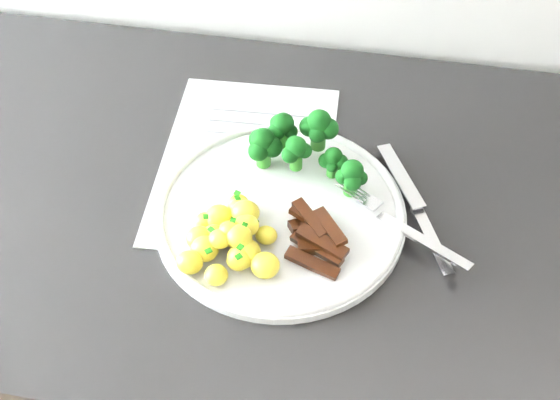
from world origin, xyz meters
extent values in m
cube|color=black|center=(-0.02, 1.67, 0.46)|extent=(2.47, 0.62, 0.93)
cube|color=white|center=(-0.15, 1.72, 0.93)|extent=(0.24, 0.32, 0.00)
cube|color=slate|center=(-0.15, 1.81, 0.93)|extent=(0.15, 0.01, 0.00)
cube|color=slate|center=(-0.15, 1.79, 0.93)|extent=(0.14, 0.01, 0.00)
cube|color=slate|center=(-0.15, 1.77, 0.93)|extent=(0.14, 0.01, 0.00)
cube|color=slate|center=(-0.15, 1.75, 0.93)|extent=(0.13, 0.01, 0.00)
cube|color=slate|center=(-0.15, 1.72, 0.93)|extent=(0.13, 0.01, 0.00)
cube|color=slate|center=(-0.15, 1.70, 0.93)|extent=(0.12, 0.01, 0.00)
cube|color=slate|center=(-0.16, 1.68, 0.93)|extent=(0.11, 0.01, 0.00)
cylinder|color=white|center=(-0.09, 1.64, 0.93)|extent=(0.30, 0.30, 0.01)
torus|color=white|center=(-0.09, 1.64, 0.94)|extent=(0.30, 0.30, 0.01)
cylinder|color=#226019|center=(-0.09, 1.70, 0.96)|extent=(0.02, 0.02, 0.02)
sphere|color=black|center=(-0.08, 1.70, 0.98)|extent=(0.02, 0.02, 0.02)
sphere|color=black|center=(-0.09, 1.71, 0.98)|extent=(0.02, 0.02, 0.02)
sphere|color=black|center=(-0.09, 1.69, 0.98)|extent=(0.02, 0.02, 0.02)
sphere|color=black|center=(-0.09, 1.70, 0.98)|extent=(0.03, 0.03, 0.03)
cylinder|color=#226019|center=(-0.04, 1.71, 0.95)|extent=(0.01, 0.01, 0.02)
sphere|color=black|center=(-0.03, 1.70, 0.96)|extent=(0.02, 0.02, 0.02)
sphere|color=black|center=(-0.04, 1.72, 0.96)|extent=(0.02, 0.02, 0.02)
sphere|color=black|center=(-0.05, 1.70, 0.96)|extent=(0.02, 0.02, 0.02)
sphere|color=black|center=(-0.04, 1.70, 0.96)|extent=(0.02, 0.02, 0.02)
sphere|color=black|center=(-0.04, 1.71, 0.97)|extent=(0.02, 0.02, 0.02)
cylinder|color=#226019|center=(-0.13, 1.71, 0.95)|extent=(0.02, 0.02, 0.03)
sphere|color=black|center=(-0.12, 1.71, 0.97)|extent=(0.03, 0.03, 0.03)
sphere|color=black|center=(-0.14, 1.72, 0.97)|extent=(0.03, 0.03, 0.03)
sphere|color=black|center=(-0.13, 1.70, 0.97)|extent=(0.03, 0.03, 0.03)
sphere|color=black|center=(-0.13, 1.71, 0.98)|extent=(0.03, 0.03, 0.03)
cylinder|color=#226019|center=(-0.06, 1.74, 0.96)|extent=(0.02, 0.02, 0.03)
sphere|color=black|center=(-0.05, 1.74, 0.98)|extent=(0.03, 0.03, 0.03)
sphere|color=black|center=(-0.06, 1.75, 0.98)|extent=(0.02, 0.02, 0.02)
sphere|color=black|center=(-0.08, 1.74, 0.98)|extent=(0.03, 0.03, 0.03)
sphere|color=black|center=(-0.06, 1.73, 0.98)|extent=(0.02, 0.02, 0.02)
sphere|color=black|center=(-0.06, 1.74, 0.99)|extent=(0.03, 0.03, 0.03)
cylinder|color=#226019|center=(-0.11, 1.74, 0.96)|extent=(0.02, 0.02, 0.02)
sphere|color=black|center=(-0.10, 1.73, 0.98)|extent=(0.02, 0.02, 0.02)
sphere|color=black|center=(-0.12, 1.75, 0.98)|extent=(0.02, 0.02, 0.02)
sphere|color=black|center=(-0.12, 1.73, 0.98)|extent=(0.02, 0.02, 0.02)
sphere|color=black|center=(-0.11, 1.74, 0.99)|extent=(0.03, 0.03, 0.03)
cylinder|color=#226019|center=(-0.02, 1.68, 0.95)|extent=(0.02, 0.02, 0.02)
sphere|color=black|center=(0.00, 1.68, 0.97)|extent=(0.02, 0.02, 0.02)
sphere|color=black|center=(-0.01, 1.69, 0.97)|extent=(0.02, 0.02, 0.02)
sphere|color=black|center=(-0.03, 1.68, 0.97)|extent=(0.02, 0.02, 0.02)
sphere|color=black|center=(-0.01, 1.67, 0.97)|extent=(0.02, 0.02, 0.02)
sphere|color=black|center=(-0.02, 1.68, 0.98)|extent=(0.03, 0.03, 0.03)
ellipsoid|color=yellow|center=(-0.18, 1.60, 0.95)|extent=(0.03, 0.02, 0.02)
ellipsoid|color=yellow|center=(-0.13, 1.62, 0.95)|extent=(0.03, 0.02, 0.03)
ellipsoid|color=yellow|center=(-0.13, 1.55, 0.95)|extent=(0.03, 0.02, 0.02)
ellipsoid|color=yellow|center=(-0.16, 1.58, 0.95)|extent=(0.03, 0.03, 0.03)
ellipsoid|color=yellow|center=(-0.10, 1.59, 0.95)|extent=(0.03, 0.02, 0.02)
ellipsoid|color=yellow|center=(-0.17, 1.56, 0.95)|extent=(0.03, 0.03, 0.03)
ellipsoid|color=yellow|center=(-0.14, 1.58, 0.95)|extent=(0.03, 0.03, 0.02)
ellipsoid|color=yellow|center=(-0.14, 1.63, 0.95)|extent=(0.03, 0.02, 0.02)
ellipsoid|color=yellow|center=(-0.15, 1.59, 0.95)|extent=(0.03, 0.03, 0.03)
ellipsoid|color=yellow|center=(-0.09, 1.55, 0.95)|extent=(0.03, 0.03, 0.03)
ellipsoid|color=yellow|center=(-0.16, 1.60, 0.95)|extent=(0.03, 0.03, 0.03)
ellipsoid|color=yellow|center=(-0.18, 1.57, 0.95)|extent=(0.03, 0.03, 0.03)
ellipsoid|color=yellow|center=(-0.14, 1.62, 0.95)|extent=(0.03, 0.03, 0.03)
ellipsoid|color=yellow|center=(-0.12, 1.56, 0.95)|extent=(0.03, 0.03, 0.03)
ellipsoid|color=yellow|center=(-0.14, 1.57, 0.97)|extent=(0.03, 0.02, 0.03)
ellipsoid|color=yellow|center=(-0.17, 1.57, 0.95)|extent=(0.03, 0.02, 0.02)
ellipsoid|color=yellow|center=(-0.12, 1.55, 0.95)|extent=(0.03, 0.03, 0.03)
ellipsoid|color=yellow|center=(-0.18, 1.54, 0.95)|extent=(0.03, 0.03, 0.03)
ellipsoid|color=yellow|center=(-0.13, 1.60, 0.97)|extent=(0.03, 0.03, 0.03)
ellipsoid|color=yellow|center=(-0.15, 1.56, 0.96)|extent=(0.03, 0.02, 0.02)
ellipsoid|color=yellow|center=(-0.12, 1.56, 0.95)|extent=(0.03, 0.03, 0.02)
ellipsoid|color=yellow|center=(-0.13, 1.57, 0.97)|extent=(0.03, 0.03, 0.03)
ellipsoid|color=yellow|center=(-0.12, 1.59, 0.97)|extent=(0.03, 0.03, 0.02)
ellipsoid|color=yellow|center=(-0.15, 1.53, 0.95)|extent=(0.03, 0.03, 0.02)
cube|color=#145E0B|center=(-0.16, 1.54, 0.97)|extent=(0.01, 0.01, 0.00)
cube|color=#145E0B|center=(-0.12, 1.55, 0.98)|extent=(0.01, 0.01, 0.00)
cube|color=#145E0B|center=(-0.14, 1.63, 0.97)|extent=(0.01, 0.01, 0.00)
cube|color=#145E0B|center=(-0.14, 1.58, 0.97)|extent=(0.01, 0.01, 0.00)
cube|color=#145E0B|center=(-0.16, 1.57, 0.96)|extent=(0.01, 0.01, 0.00)
cube|color=#145E0B|center=(-0.14, 1.62, 0.97)|extent=(0.01, 0.01, 0.00)
cube|color=#145E0B|center=(-0.14, 1.57, 0.97)|extent=(0.01, 0.01, 0.00)
cube|color=#145E0B|center=(-0.12, 1.58, 0.98)|extent=(0.01, 0.01, 0.00)
cube|color=#145E0B|center=(-0.14, 1.58, 0.98)|extent=(0.01, 0.01, 0.00)
cube|color=#145E0B|center=(-0.12, 1.53, 0.98)|extent=(0.01, 0.01, 0.00)
cube|color=#145E0B|center=(-0.17, 1.59, 0.97)|extent=(0.01, 0.01, 0.00)
cube|color=#145E0B|center=(-0.14, 1.58, 0.97)|extent=(0.01, 0.01, 0.00)
cube|color=#145E0B|center=(-0.11, 1.59, 0.97)|extent=(0.01, 0.01, 0.00)
cube|color=#145E0B|center=(-0.14, 1.57, 0.97)|extent=(0.01, 0.01, 0.00)
cube|color=black|center=(-0.06, 1.62, 0.94)|extent=(0.05, 0.04, 0.02)
cube|color=black|center=(-0.04, 1.59, 0.94)|extent=(0.05, 0.02, 0.01)
cube|color=black|center=(-0.04, 1.56, 0.94)|extent=(0.07, 0.03, 0.02)
cube|color=black|center=(-0.04, 1.58, 0.94)|extent=(0.07, 0.04, 0.01)
cube|color=black|center=(-0.04, 1.60, 0.94)|extent=(0.05, 0.06, 0.01)
cube|color=black|center=(-0.05, 1.62, 0.95)|extent=(0.06, 0.04, 0.01)
cube|color=black|center=(-0.06, 1.62, 0.95)|extent=(0.05, 0.05, 0.01)
cube|color=black|center=(-0.03, 1.61, 0.96)|extent=(0.05, 0.05, 0.01)
cube|color=black|center=(-0.04, 1.59, 0.95)|extent=(0.06, 0.04, 0.01)
cube|color=silver|center=(0.08, 1.62, 0.94)|extent=(0.11, 0.08, 0.02)
cube|color=silver|center=(0.01, 1.66, 0.95)|extent=(0.03, 0.03, 0.01)
cylinder|color=silver|center=(-0.01, 1.68, 0.95)|extent=(0.04, 0.03, 0.00)
cylinder|color=silver|center=(-0.01, 1.68, 0.95)|extent=(0.04, 0.03, 0.00)
cylinder|color=silver|center=(-0.01, 1.67, 0.95)|extent=(0.04, 0.03, 0.00)
cylinder|color=silver|center=(-0.02, 1.67, 0.95)|extent=(0.04, 0.03, 0.00)
cube|color=silver|center=(0.04, 1.72, 0.94)|extent=(0.07, 0.12, 0.01)
cube|color=silver|center=(0.09, 1.63, 0.93)|extent=(0.06, 0.10, 0.02)
camera|label=1|loc=(0.00, 1.10, 1.58)|focal=44.98mm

